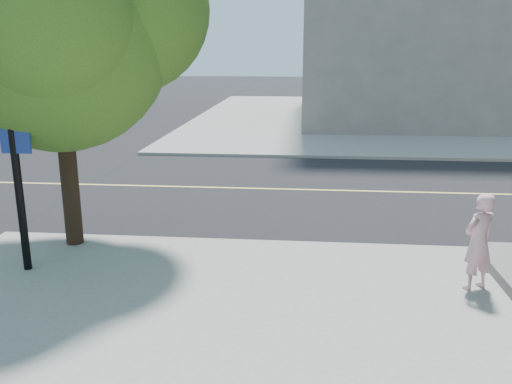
# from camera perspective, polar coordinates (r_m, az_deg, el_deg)

# --- Properties ---
(ground) EXTENTS (140.00, 140.00, 0.00)m
(ground) POSITION_cam_1_polar(r_m,az_deg,el_deg) (11.98, -20.88, -4.65)
(ground) COLOR black
(ground) RESTS_ON ground
(road_ew) EXTENTS (140.00, 9.00, 0.01)m
(road_ew) POSITION_cam_1_polar(r_m,az_deg,el_deg) (15.95, -13.90, 0.67)
(road_ew) COLOR black
(road_ew) RESTS_ON ground
(sidewalk_ne) EXTENTS (29.00, 25.00, 0.12)m
(sidewalk_ne) POSITION_cam_1_polar(r_m,az_deg,el_deg) (32.86, 20.12, 7.46)
(sidewalk_ne) COLOR gray
(sidewalk_ne) RESTS_ON ground
(man_on_phone) EXTENTS (0.68, 0.62, 1.57)m
(man_on_phone) POSITION_cam_1_polar(r_m,az_deg,el_deg) (9.09, 22.58, -4.91)
(man_on_phone) COLOR #D89DAD
(man_on_phone) RESTS_ON sidewalk_se
(street_tree) EXTENTS (5.08, 4.62, 6.74)m
(street_tree) POSITION_cam_1_polar(r_m,az_deg,el_deg) (10.57, -20.07, 17.65)
(street_tree) COLOR black
(street_tree) RESTS_ON sidewalk_se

